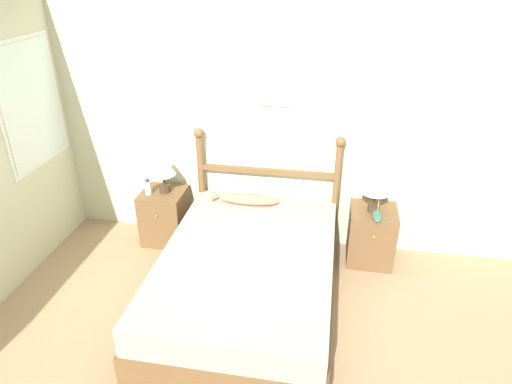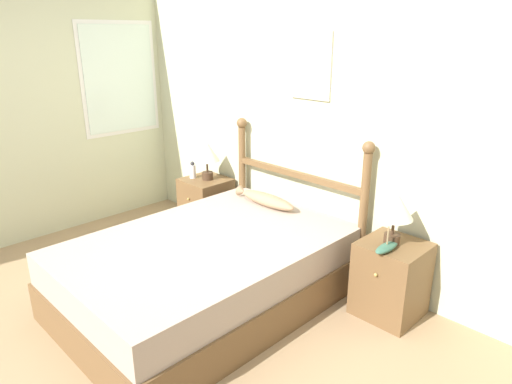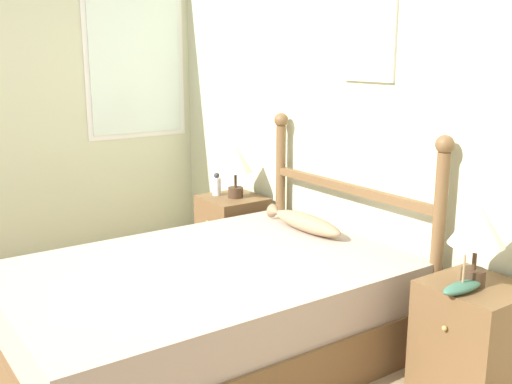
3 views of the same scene
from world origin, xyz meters
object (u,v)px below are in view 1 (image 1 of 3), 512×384
Objects in this scene: table_lamp_left at (163,167)px; bed at (248,279)px; model_boat at (377,215)px; nightstand_left at (165,216)px; nightstand_right at (371,235)px; fish_pillow at (246,199)px; table_lamp_right at (377,185)px; bottle at (148,187)px.

bed is at bearing -39.72° from table_lamp_left.
table_lamp_left reaches higher than model_boat.
nightstand_left is 2.08m from nightstand_right.
nightstand_left and nightstand_right have the same top height.
fish_pillow is (-1.23, 0.11, -0.01)m from model_boat.
nightstand_right is 0.85× the size of fish_pillow.
nightstand_right is at bearing 59.09° from table_lamp_right.
table_lamp_right is 1.56× the size of model_boat.
model_boat is at bearing -4.95° from fish_pillow.
nightstand_right is 0.33m from model_boat.
fish_pillow reaches higher than nightstand_left.
table_lamp_right is at bearing -0.93° from table_lamp_left.
bottle is (-1.16, 0.77, 0.38)m from bed.
bottle is at bearing 178.16° from model_boat.
bed is at bearing -77.74° from fish_pillow.
nightstand_left is at bearing 178.18° from fish_pillow.
bed is at bearing -141.69° from table_lamp_right.
table_lamp_right is at bearing 103.45° from model_boat.
table_lamp_left is 2.09m from model_boat.
bottle is 0.99m from fish_pillow.
bottle is 0.68× the size of model_boat.
table_lamp_left is 0.88m from fish_pillow.
nightstand_left is 3.27× the size of bottle.
bottle is (-2.19, -0.04, -0.20)m from table_lamp_right.
table_lamp_right is 1.23m from fish_pillow.
table_lamp_left is 1.00× the size of table_lamp_right.
table_lamp_right is 2.20m from bottle.
table_lamp_left is 0.59× the size of fish_pillow.
fish_pillow is at bearing -179.77° from table_lamp_right.
model_boat is at bearing 33.61° from bed.
fish_pillow is (-0.18, 0.81, 0.32)m from bed.
nightstand_right is at bearing 0.00° from nightstand_left.
table_lamp_left reaches higher than nightstand_left.
table_lamp_right is at bearing 0.23° from fish_pillow.
bottle reaches higher than nightstand_left.
bottle is (-0.14, -0.07, -0.20)m from table_lamp_left.
model_boat reaches higher than nightstand_left.
model_boat is (0.01, -0.13, 0.30)m from nightstand_right.
bottle reaches higher than fish_pillow.
fish_pillow is at bearing -1.82° from nightstand_left.
nightstand_right is at bearing 1.64° from bottle.
table_lamp_left and table_lamp_right have the same top height.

